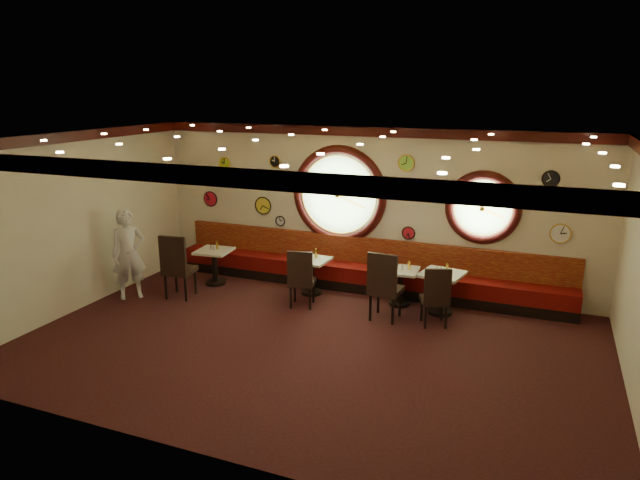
{
  "coord_description": "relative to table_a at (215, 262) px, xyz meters",
  "views": [
    {
      "loc": [
        3.24,
        -7.6,
        3.94
      ],
      "look_at": [
        -0.13,
        0.8,
        1.5
      ],
      "focal_mm": 32.0,
      "sensor_mm": 36.0,
      "label": 1
    }
  ],
  "objects": [
    {
      "name": "chair_d",
      "position": [
        4.62,
        -0.5,
        0.15
      ],
      "size": [
        0.58,
        0.58,
        0.66
      ],
      "rotation": [
        0.0,
        0.0,
        0.38
      ],
      "color": "black",
      "rests_on": "floor"
    },
    {
      "name": "wall_clock_6",
      "position": [
        6.21,
        1.03,
        1.94
      ],
      "size": [
        0.28,
        0.03,
        0.28
      ],
      "primitive_type": "cylinder",
      "rotation": [
        1.57,
        0.0,
        0.0
      ],
      "color": "black",
      "rests_on": "wall_back"
    },
    {
      "name": "wall_front",
      "position": [
        2.91,
        -4.93,
        1.14
      ],
      "size": [
        9.0,
        0.02,
        3.2
      ],
      "primitive_type": "cube",
      "color": "beige",
      "rests_on": "floor"
    },
    {
      "name": "wall_clock_7",
      "position": [
        3.76,
        1.03,
        0.74
      ],
      "size": [
        0.24,
        0.03,
        0.24
      ],
      "primitive_type": "cylinder",
      "rotation": [
        1.57,
        0.0,
        0.0
      ],
      "color": "red",
      "rests_on": "wall_back"
    },
    {
      "name": "banquette_seat",
      "position": [
        2.91,
        0.79,
        -0.11
      ],
      "size": [
        8.0,
        0.55,
        0.3
      ],
      "primitive_type": "cube",
      "color": "#580807",
      "rests_on": "banquette_base"
    },
    {
      "name": "wall_left",
      "position": [
        -1.59,
        -1.93,
        1.14
      ],
      "size": [
        0.02,
        6.0,
        3.2
      ],
      "primitive_type": "cube",
      "color": "beige",
      "rests_on": "floor"
    },
    {
      "name": "porthole_right_glass",
      "position": [
        5.11,
        1.07,
        1.34
      ],
      "size": [
        1.1,
        0.02,
        1.1
      ],
      "primitive_type": "cylinder",
      "rotation": [
        1.57,
        0.0,
        0.0
      ],
      "color": "#9AC777",
      "rests_on": "wall_back"
    },
    {
      "name": "condiment_b_bottle",
      "position": [
        2.11,
        0.33,
        0.34
      ],
      "size": [
        0.06,
        0.06,
        0.18
      ],
      "primitive_type": "cylinder",
      "color": "gold",
      "rests_on": "table_b"
    },
    {
      "name": "floor",
      "position": [
        2.91,
        -1.93,
        -0.46
      ],
      "size": [
        9.0,
        6.0,
        0.0
      ],
      "primitive_type": "cube",
      "color": "black",
      "rests_on": "ground"
    },
    {
      "name": "molding_back",
      "position": [
        2.91,
        1.02,
        2.65
      ],
      "size": [
        9.0,
        0.1,
        0.18
      ],
      "primitive_type": "cube",
      "color": "black",
      "rests_on": "wall_back"
    },
    {
      "name": "wall_clock_4",
      "position": [
        3.66,
        1.03,
        2.09
      ],
      "size": [
        0.3,
        0.03,
        0.3
      ],
      "primitive_type": "cylinder",
      "rotation": [
        1.57,
        0.0,
        0.0
      ],
      "color": "#8AD843",
      "rests_on": "wall_back"
    },
    {
      "name": "wall_clock_1",
      "position": [
        0.91,
        1.03,
        1.99
      ],
      "size": [
        0.24,
        0.03,
        0.24
      ],
      "primitive_type": "cylinder",
      "rotation": [
        1.57,
        0.0,
        0.0
      ],
      "color": "black",
      "rests_on": "wall_back"
    },
    {
      "name": "table_c",
      "position": [
        3.81,
        0.29,
        -0.02
      ],
      "size": [
        0.66,
        0.66,
        0.69
      ],
      "color": "black",
      "rests_on": "floor"
    },
    {
      "name": "wall_back",
      "position": [
        2.91,
        1.07,
        1.14
      ],
      "size": [
        9.0,
        0.02,
        3.2
      ],
      "primitive_type": "cube",
      "color": "beige",
      "rests_on": "floor"
    },
    {
      "name": "waiter",
      "position": [
        -1.09,
        -1.26,
        0.4
      ],
      "size": [
        0.73,
        0.74,
        1.72
      ],
      "primitive_type": "imported",
      "rotation": [
        0.0,
        0.0,
        0.8
      ],
      "color": "silver",
      "rests_on": "floor"
    },
    {
      "name": "chair_b",
      "position": [
        2.17,
        -0.53,
        0.17
      ],
      "size": [
        0.55,
        0.55,
        0.68
      ],
      "rotation": [
        0.0,
        0.0,
        0.22
      ],
      "color": "black",
      "rests_on": "floor"
    },
    {
      "name": "wall_clock_5",
      "position": [
        -0.69,
        1.03,
        1.09
      ],
      "size": [
        0.32,
        0.03,
        0.32
      ],
      "primitive_type": "cylinder",
      "rotation": [
        1.57,
        0.0,
        0.0
      ],
      "color": "red",
      "rests_on": "wall_back"
    },
    {
      "name": "table_d",
      "position": [
        4.59,
        0.14,
        0.02
      ],
      "size": [
        0.81,
        0.81,
        0.77
      ],
      "color": "black",
      "rests_on": "floor"
    },
    {
      "name": "condiment_d_pepper",
      "position": [
        4.56,
        0.17,
        0.35
      ],
      "size": [
        0.03,
        0.03,
        0.09
      ],
      "primitive_type": "cylinder",
      "color": "silver",
      "rests_on": "table_d"
    },
    {
      "name": "chair_c",
      "position": [
        3.73,
        -0.56,
        0.25
      ],
      "size": [
        0.55,
        0.55,
        0.77
      ],
      "rotation": [
        0.0,
        0.0,
        -0.06
      ],
      "color": "black",
      "rests_on": "floor"
    },
    {
      "name": "banquette_back",
      "position": [
        2.91,
        1.01,
        0.29
      ],
      "size": [
        8.0,
        0.1,
        0.55
      ],
      "primitive_type": "cube",
      "color": "#66080E",
      "rests_on": "wall_back"
    },
    {
      "name": "molding_left",
      "position": [
        -1.54,
        -1.93,
        2.65
      ],
      "size": [
        0.1,
        6.0,
        0.18
      ],
      "primitive_type": "cube",
      "color": "black",
      "rests_on": "wall_back"
    },
    {
      "name": "molding_front",
      "position": [
        2.91,
        -4.88,
        2.65
      ],
      "size": [
        9.0,
        0.1,
        0.18
      ],
      "primitive_type": "cube",
      "color": "black",
      "rests_on": "wall_back"
    },
    {
      "name": "condiment_a_salt",
      "position": [
        -0.07,
        0.0,
        0.32
      ],
      "size": [
        0.04,
        0.04,
        0.1
      ],
      "primitive_type": "cylinder",
      "color": "silver",
      "rests_on": "table_a"
    },
    {
      "name": "chair_a",
      "position": [
        -0.21,
        -0.99,
        0.26
      ],
      "size": [
        0.59,
        0.59,
        0.78
      ],
      "rotation": [
        0.0,
        0.0,
        0.13
      ],
      "color": "black",
      "rests_on": "floor"
    },
    {
      "name": "porthole_left_ring",
      "position": [
        2.31,
        1.02,
        1.39
      ],
      "size": [
        1.61,
        0.03,
        1.61
      ],
      "primitive_type": "torus",
      "rotation": [
        1.57,
        0.0,
        0.0
      ],
      "color": "gold",
      "rests_on": "wall_back"
    },
    {
      "name": "ceiling",
      "position": [
        2.91,
        -1.93,
        2.74
      ],
      "size": [
        9.0,
        6.0,
        0.02
      ],
      "primitive_type": "cube",
      "color": "gold",
      "rests_on": "wall_back"
    },
    {
      "name": "porthole_left_glass",
      "position": [
        2.31,
        1.07,
        1.39
      ],
      "size": [
        1.66,
        0.02,
        1.66
      ],
      "primitive_type": "cylinder",
      "rotation": [
        1.57,
        0.0,
        0.0
      ],
      "color": "#9AC777",
      "rests_on": "wall_back"
    },
    {
      "name": "table_a",
      "position": [
        0.0,
        0.0,
        0.0
      ],
      "size": [
        0.72,
        0.72,
        0.73
      ],
      "color": "black",
      "rests_on": "floor"
    },
    {
      "name": "condiment_c_salt",
      "position": [
        3.75,
        0.3,
        0.28
      ],
      "size": [
        0.03,
        0.03,
        0.1
      ],
      "primitive_type": "cylinder",
      "color": "silver",
      "rests_on": "table_c"
    },
    {
      "name": "wall_clock_2",
      "position": [
        6.46,
        1.03,
        0.99
      ],
      "size": [
        0.34,
        0.03,
        0.34
      ],
      "primitive_type": "cylinder",
      "rotation": [
        1.57,
        0.0,
        0.0
      ],
      "color": "white",
      "rests_on": "wall_back"
    },
    {
      "name": "condiment_d_bottle",
      "position": [
        4.66,
        0.25,
        0.38
      ],
      "size": [
        0.04,
        0.04,
        0.14
      ],
      "primitive_type": "cylinder",
      "color": "gold",
      "rests_on": "table_d"
    },
    {
      "name": "condiment_b_salt",
      "position": [
        1.95,
        0.3,
        0.3
      ],
      "size": [
        0.04,
        0.04,
        0.1
      ],
      "primitive_type": "cylinder",
      "color": "silver",
      "rests_on": "table_b"
    },
    {
      "name": "condiment_b_pepper",
      "position": [
        2.07,
        0.22,
        0.3
      ],
      "size": [
        0.04,
        0.04,
        0.11
      ],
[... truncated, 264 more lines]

